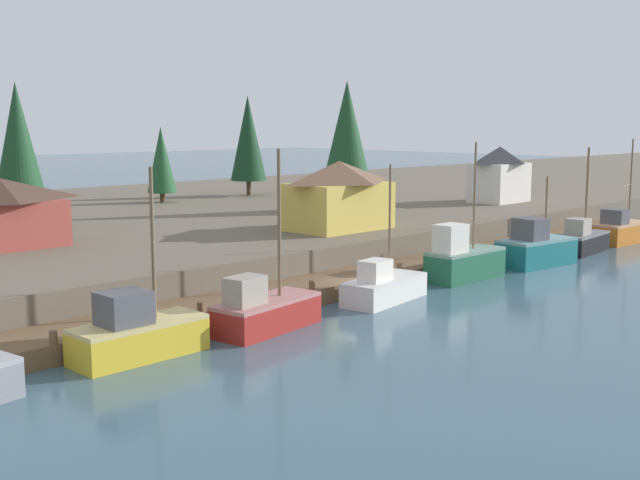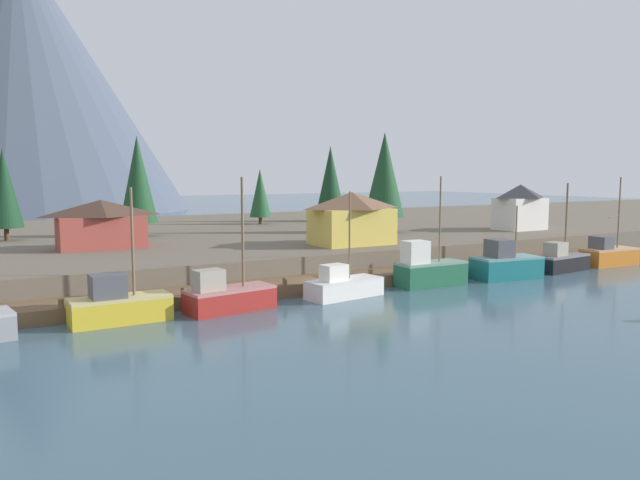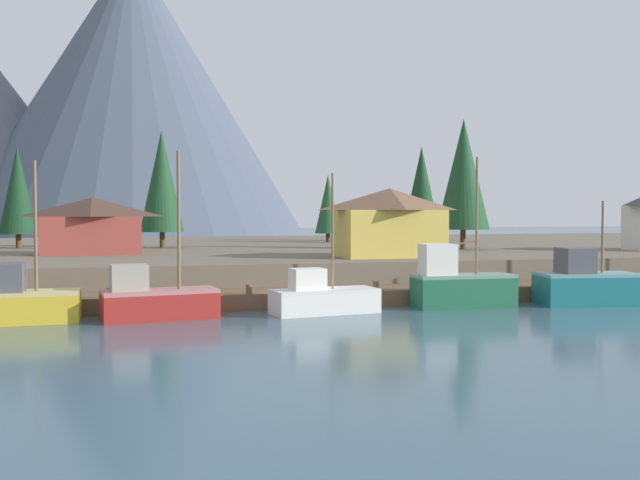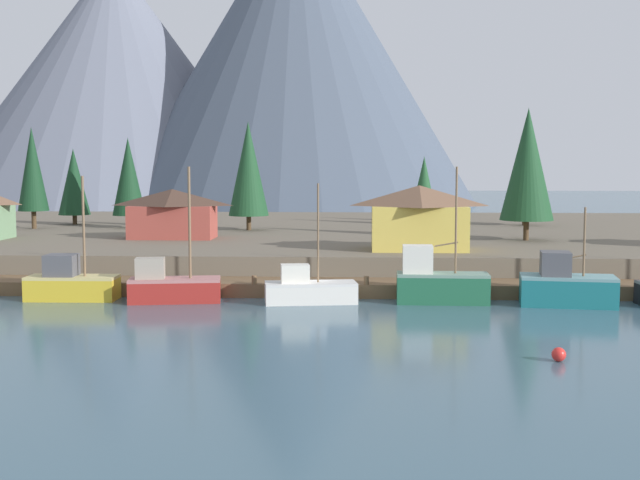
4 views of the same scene
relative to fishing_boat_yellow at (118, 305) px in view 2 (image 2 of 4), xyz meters
The scene contains 19 objects.
ground_plane 27.23m from the fishing_boat_yellow, 51.88° to the left, with size 400.00×400.00×1.00m, color #3D5B6B.
dock 17.13m from the fishing_boat_yellow, 11.36° to the left, with size 80.00×4.00×1.60m.
shoreline_bank 37.36m from the fishing_boat_yellow, 63.32° to the left, with size 400.00×56.00×2.50m, color #665B4C.
mountain_central_peak 140.28m from the fishing_boat_yellow, 87.83° to the left, with size 82.07×82.07×68.29m, color #475160.
fishing_boat_yellow is the anchor object (origin of this frame).
fishing_boat_red 7.32m from the fishing_boat_yellow, ahead, with size 6.55×3.37×9.35m.
fishing_boat_white 16.82m from the fishing_boat_yellow, ahead, with size 6.55×3.32×8.22m.
fishing_boat_green 25.72m from the fishing_boat_yellow, ahead, with size 6.30×2.47×9.36m.
fishing_boat_teal 34.23m from the fishing_boat_yellow, ahead, with size 6.58×3.69×6.67m.
fishing_boat_black 42.23m from the fishing_boat_yellow, ahead, with size 6.46×3.00×8.66m.
fishing_boat_orange 49.79m from the fishing_boat_yellow, ahead, with size 6.39×2.89×9.22m.
house_red 20.76m from the fishing_boat_yellow, 82.38° to the left, with size 8.17×4.28×4.62m.
house_yellow 27.74m from the fishing_boat_yellow, 23.96° to the left, with size 8.05×5.19×5.26m.
house_white 54.36m from the fishing_boat_yellow, 15.10° to the left, with size 6.22×4.25×5.72m.
conifer_near_left 33.47m from the fishing_boat_yellow, 98.41° to the left, with size 3.56×3.56×9.73m.
conifer_near_right 47.59m from the fishing_boat_yellow, 54.54° to the left, with size 2.99×2.99×7.77m.
conifer_mid_left 41.47m from the fishing_boat_yellow, 29.38° to the left, with size 4.84×4.84×12.03m.
conifer_back_right 54.83m from the fishing_boat_yellow, 44.55° to the left, with size 4.02×4.02×11.17m.
conifer_centre 32.17m from the fishing_boat_yellow, 74.08° to the left, with size 4.21×4.21×11.33m.
Camera 2 is at (-24.60, -41.06, 9.56)m, focal length 34.03 mm.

